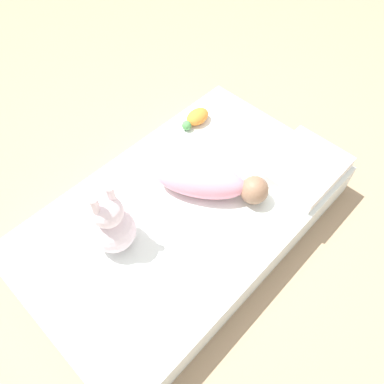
{
  "coord_description": "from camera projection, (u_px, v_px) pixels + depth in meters",
  "views": [
    {
      "loc": [
        0.66,
        0.68,
        1.61
      ],
      "look_at": [
        -0.06,
        -0.0,
        0.24
      ],
      "focal_mm": 35.0,
      "sensor_mm": 36.0,
      "label": 1
    }
  ],
  "objects": [
    {
      "name": "ground_plane",
      "position": [
        184.0,
        227.0,
        1.86
      ],
      "size": [
        12.0,
        12.0,
        0.0
      ],
      "primitive_type": "plane",
      "color": "#9E8466"
    },
    {
      "name": "bed_mattress",
      "position": [
        184.0,
        217.0,
        1.78
      ],
      "size": [
        1.51,
        0.91,
        0.19
      ],
      "color": "white",
      "rests_on": "ground_plane"
    },
    {
      "name": "swaddled_baby",
      "position": [
        209.0,
        182.0,
        1.69
      ],
      "size": [
        0.38,
        0.5,
        0.16
      ],
      "rotation": [
        0.0,
        0.0,
        2.13
      ],
      "color": "pink",
      "rests_on": "bed_mattress"
    },
    {
      "name": "pillow",
      "position": [
        304.0,
        167.0,
        1.8
      ],
      "size": [
        0.39,
        0.32,
        0.07
      ],
      "color": "white",
      "rests_on": "bed_mattress"
    },
    {
      "name": "bunny_plush",
      "position": [
        112.0,
        225.0,
        1.5
      ],
      "size": [
        0.19,
        0.19,
        0.35
      ],
      "color": "silver",
      "rests_on": "bed_mattress"
    },
    {
      "name": "turtle_plush",
      "position": [
        196.0,
        118.0,
        2.0
      ],
      "size": [
        0.18,
        0.1,
        0.07
      ],
      "color": "orange",
      "rests_on": "bed_mattress"
    }
  ]
}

